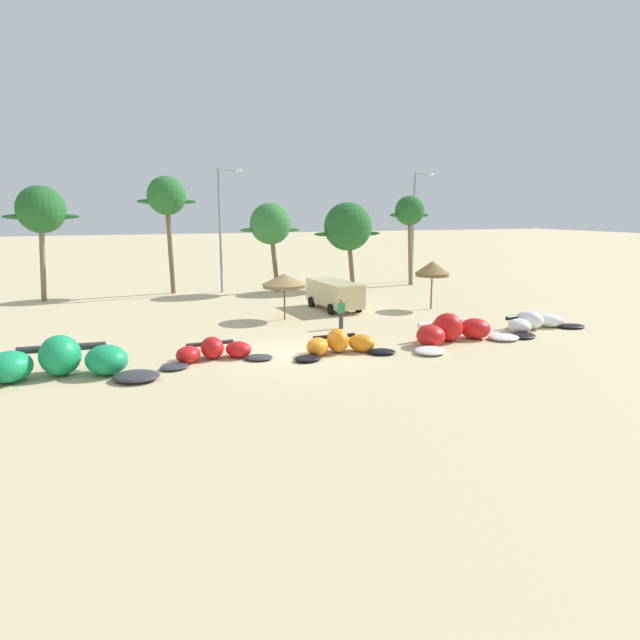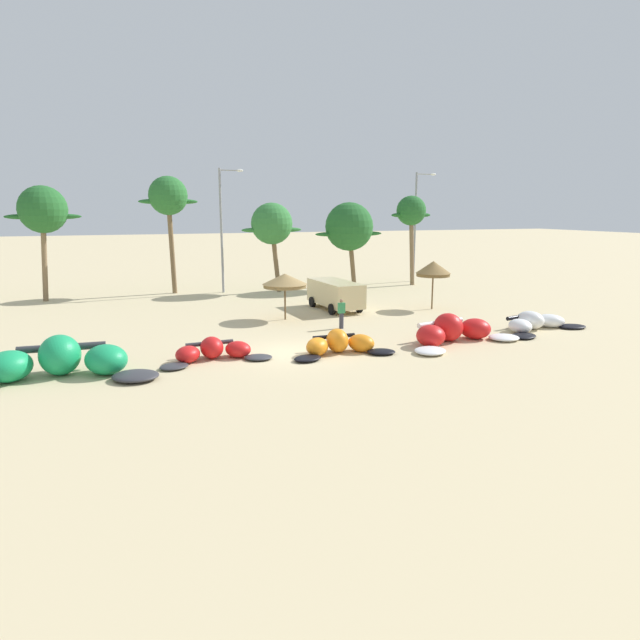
# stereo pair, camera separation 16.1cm
# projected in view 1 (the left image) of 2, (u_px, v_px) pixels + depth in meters

# --- Properties ---
(ground_plane) EXTENTS (260.00, 260.00, 0.00)m
(ground_plane) POSITION_uv_depth(u_px,v_px,m) (293.00, 353.00, 25.23)
(ground_plane) COLOR beige
(kite_far_left) EXTENTS (7.79, 3.77, 1.59)m
(kite_far_left) POSITION_uv_depth(u_px,v_px,m) (59.00, 363.00, 21.36)
(kite_far_left) COLOR #333338
(kite_far_left) RESTS_ON ground
(kite_left) EXTENTS (5.05, 2.41, 0.95)m
(kite_left) POSITION_uv_depth(u_px,v_px,m) (214.00, 352.00, 24.00)
(kite_left) COLOR #333338
(kite_left) RESTS_ON ground
(kite_left_of_center) EXTENTS (4.99, 2.35, 1.08)m
(kite_left_of_center) POSITION_uv_depth(u_px,v_px,m) (340.00, 344.00, 25.07)
(kite_left_of_center) COLOR black
(kite_left_of_center) RESTS_ON ground
(kite_center) EXTENTS (6.70, 3.80, 1.38)m
(kite_center) POSITION_uv_depth(u_px,v_px,m) (453.00, 332.00, 27.17)
(kite_center) COLOR white
(kite_center) RESTS_ON ground
(kite_right_of_center) EXTENTS (5.85, 3.42, 0.98)m
(kite_right_of_center) POSITION_uv_depth(u_px,v_px,m) (534.00, 323.00, 30.07)
(kite_right_of_center) COLOR black
(kite_right_of_center) RESTS_ON ground
(beach_umbrella_near_van) EXTENTS (2.63, 2.63, 2.72)m
(beach_umbrella_near_van) POSITION_uv_depth(u_px,v_px,m) (284.00, 281.00, 32.42)
(beach_umbrella_near_van) COLOR brown
(beach_umbrella_near_van) RESTS_ON ground
(beach_umbrella_middle) EXTENTS (2.25, 2.25, 3.13)m
(beach_umbrella_middle) POSITION_uv_depth(u_px,v_px,m) (432.00, 269.00, 35.89)
(beach_umbrella_middle) COLOR brown
(beach_umbrella_middle) RESTS_ON ground
(parked_van) EXTENTS (2.35, 5.03, 1.84)m
(parked_van) POSITION_uv_depth(u_px,v_px,m) (334.00, 293.00, 36.05)
(parked_van) COLOR beige
(parked_van) RESTS_ON ground
(person_near_kites) EXTENTS (0.36, 0.24, 1.62)m
(person_near_kites) POSITION_uv_depth(u_px,v_px,m) (341.00, 314.00, 30.28)
(person_near_kites) COLOR #383842
(person_near_kites) RESTS_ON ground
(palm_left) EXTENTS (4.90, 3.27, 8.02)m
(palm_left) POSITION_uv_depth(u_px,v_px,m) (41.00, 211.00, 38.34)
(palm_left) COLOR #7F6647
(palm_left) RESTS_ON ground
(palm_left_of_gap) EXTENTS (4.35, 2.90, 8.85)m
(palm_left_of_gap) POSITION_uv_depth(u_px,v_px,m) (167.00, 198.00, 41.77)
(palm_left_of_gap) COLOR brown
(palm_left_of_gap) RESTS_ON ground
(palm_center_left) EXTENTS (4.79, 3.19, 6.91)m
(palm_center_left) POSITION_uv_depth(u_px,v_px,m) (271.00, 224.00, 42.92)
(palm_center_left) COLOR brown
(palm_center_left) RESTS_ON ground
(palm_center_right) EXTENTS (5.79, 3.86, 6.96)m
(palm_center_right) POSITION_uv_depth(u_px,v_px,m) (348.00, 227.00, 44.66)
(palm_center_right) COLOR brown
(palm_center_right) RESTS_ON ground
(palm_right_of_gap) EXTENTS (3.71, 2.47, 7.52)m
(palm_right_of_gap) POSITION_uv_depth(u_px,v_px,m) (410.00, 213.00, 46.83)
(palm_right_of_gap) COLOR #7F6647
(palm_right_of_gap) RESTS_ON ground
(lamppost_west_center) EXTENTS (1.92, 0.24, 9.44)m
(lamppost_west_center) POSITION_uv_depth(u_px,v_px,m) (222.00, 224.00, 42.65)
(lamppost_west_center) COLOR gray
(lamppost_west_center) RESTS_ON ground
(lamppost_east_center) EXTENTS (2.02, 0.24, 9.58)m
(lamppost_east_center) POSITION_uv_depth(u_px,v_px,m) (415.00, 221.00, 49.59)
(lamppost_east_center) COLOR gray
(lamppost_east_center) RESTS_ON ground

